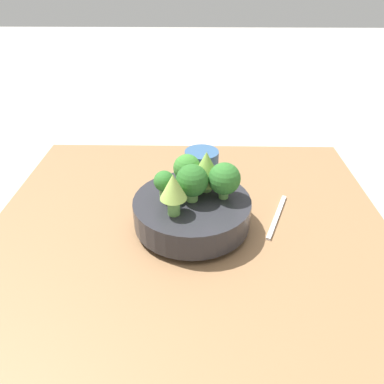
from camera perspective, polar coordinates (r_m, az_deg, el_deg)
name	(u,v)px	position (r m, az deg, el deg)	size (l,w,h in m)	color
ground_plane	(189,239)	(0.86, -0.44, -7.23)	(6.00, 6.00, 0.00)	#ADA89E
table	(189,234)	(0.85, -0.44, -6.43)	(0.86, 0.90, 0.03)	olive
bowl	(192,212)	(0.82, 0.00, -3.01)	(0.25, 0.25, 0.07)	#28282D
romanesco_piece_near	(206,168)	(0.81, 2.18, 3.72)	(0.07, 0.07, 0.09)	#7AB256
broccoli_floret_right	(187,169)	(0.84, -0.76, 3.57)	(0.06, 0.06, 0.07)	#6BA34C
broccoli_floret_center	(192,181)	(0.78, 0.00, 1.66)	(0.07, 0.07, 0.08)	#7AB256
broccoli_floret_back	(164,183)	(0.78, -4.24, 1.37)	(0.04, 0.04, 0.07)	#6BA34C
romanesco_piece_far	(173,189)	(0.73, -2.87, 0.44)	(0.05, 0.05, 0.09)	#6BA34C
broccoli_floret_front	(224,179)	(0.79, 4.96, 1.98)	(0.07, 0.07, 0.08)	#6BA34C
cup	(202,166)	(1.00, 1.47, 4.03)	(0.09, 0.09, 0.08)	#33567F
fork	(277,216)	(0.89, 12.80, -3.64)	(0.17, 0.08, 0.01)	silver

